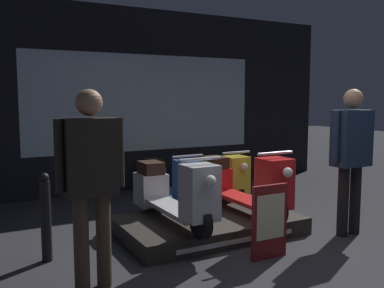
{
  "coord_description": "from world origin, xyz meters",
  "views": [
    {
      "loc": [
        -2.89,
        -3.29,
        1.66
      ],
      "look_at": [
        -0.13,
        1.87,
        1.01
      ],
      "focal_mm": 40.0,
      "sensor_mm": 36.0,
      "label": 1
    }
  ],
  "objects": [
    {
      "name": "scooter_backrow_1",
      "position": [
        0.69,
        2.66,
        0.35
      ],
      "size": [
        0.48,
        1.77,
        0.84
      ],
      "color": "black",
      "rests_on": "ground_plane"
    },
    {
      "name": "street_bollard",
      "position": [
        -2.21,
        1.09,
        0.45
      ],
      "size": [
        0.1,
        0.1,
        0.91
      ],
      "color": "black",
      "rests_on": "ground_plane"
    },
    {
      "name": "scooter_display_right",
      "position": [
        0.17,
        1.1,
        0.55
      ],
      "size": [
        0.48,
        1.77,
        0.84
      ],
      "color": "black",
      "rests_on": "display_platform"
    },
    {
      "name": "person_right_browsing",
      "position": [
        1.14,
        0.24,
        1.05
      ],
      "size": [
        0.61,
        0.25,
        1.75
      ],
      "color": "black",
      "rests_on": "ground_plane"
    },
    {
      "name": "person_left_browsing",
      "position": [
        -1.97,
        0.24,
        1.02
      ],
      "size": [
        0.59,
        0.24,
        1.72
      ],
      "color": "#473828",
      "rests_on": "ground_plane"
    },
    {
      "name": "ground_plane",
      "position": [
        0.0,
        0.0,
        0.0
      ],
      "size": [
        30.0,
        30.0,
        0.0
      ],
      "primitive_type": "plane",
      "color": "#2D2D33"
    },
    {
      "name": "scooter_backrow_0",
      "position": [
        -0.13,
        2.66,
        0.35
      ],
      "size": [
        0.48,
        1.77,
        0.84
      ],
      "color": "black",
      "rests_on": "ground_plane"
    },
    {
      "name": "display_platform",
      "position": [
        -0.32,
        1.09,
        0.1
      ],
      "size": [
        2.15,
        1.29,
        0.2
      ],
      "color": "#2D2823",
      "rests_on": "ground_plane"
    },
    {
      "name": "shop_wall_back",
      "position": [
        0.0,
        3.88,
        1.6
      ],
      "size": [
        7.73,
        0.09,
        3.2
      ],
      "color": "black",
      "rests_on": "ground_plane"
    },
    {
      "name": "price_sign_board",
      "position": [
        -0.18,
        0.08,
        0.39
      ],
      "size": [
        0.42,
        0.04,
        0.77
      ],
      "color": "maroon",
      "rests_on": "ground_plane"
    },
    {
      "name": "scooter_display_left",
      "position": [
        -0.8,
        1.1,
        0.55
      ],
      "size": [
        0.48,
        1.77,
        0.84
      ],
      "color": "black",
      "rests_on": "display_platform"
    }
  ]
}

